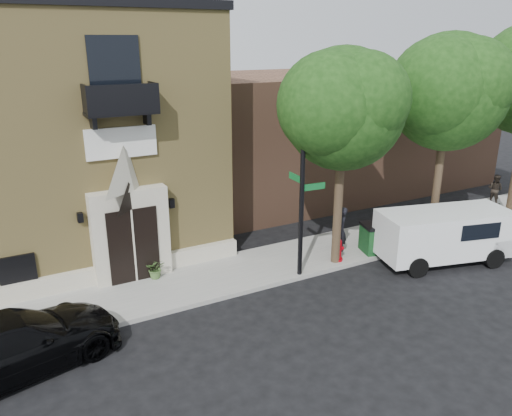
{
  "coord_description": "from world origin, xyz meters",
  "views": [
    {
      "loc": [
        -4.77,
        -13.18,
        8.08
      ],
      "look_at": [
        3.46,
        2.0,
        2.22
      ],
      "focal_mm": 35.0,
      "sensor_mm": 36.0,
      "label": 1
    }
  ],
  "objects": [
    {
      "name": "cargo_van",
      "position": [
        9.92,
        -1.29,
        1.13
      ],
      "size": [
        5.28,
        3.14,
        2.02
      ],
      "rotation": [
        0.0,
        0.0,
        -0.25
      ],
      "color": "white",
      "rests_on": "ground"
    },
    {
      "name": "pedestrian_far",
      "position": [
        17.3,
        2.24,
        0.91
      ],
      "size": [
        0.68,
        0.82,
        1.52
      ],
      "primitive_type": "imported",
      "rotation": [
        0.0,
        0.0,
        1.73
      ],
      "color": "black",
      "rests_on": "sidewalk"
    },
    {
      "name": "planter",
      "position": [
        -0.34,
        2.33,
        0.51
      ],
      "size": [
        0.79,
        0.73,
        0.73
      ],
      "primitive_type": "imported",
      "rotation": [
        0.0,
        0.0,
        -0.28
      ],
      "color": "#4C7136",
      "rests_on": "sidewalk"
    },
    {
      "name": "black_sedan",
      "position": [
        -5.05,
        -0.8,
        0.8
      ],
      "size": [
        5.88,
        3.53,
        1.59
      ],
      "primitive_type": "imported",
      "rotation": [
        0.0,
        0.0,
        1.82
      ],
      "color": "black",
      "rests_on": "ground"
    },
    {
      "name": "fire_hydrant",
      "position": [
        6.12,
        0.48,
        0.58
      ],
      "size": [
        0.5,
        0.4,
        0.88
      ],
      "color": "#9A000A",
      "rests_on": "sidewalk"
    },
    {
      "name": "street_tree_left",
      "position": [
        6.03,
        0.35,
        5.87
      ],
      "size": [
        4.97,
        4.38,
        7.77
      ],
      "color": "#38281C",
      "rests_on": "sidewalk"
    },
    {
      "name": "pedestrian_near",
      "position": [
        6.61,
        0.98,
        1.09
      ],
      "size": [
        0.81,
        0.79,
        1.88
      ],
      "primitive_type": "imported",
      "rotation": [
        0.0,
        0.0,
        3.87
      ],
      "color": "black",
      "rests_on": "sidewalk"
    },
    {
      "name": "ground",
      "position": [
        0.0,
        0.0,
        0.0
      ],
      "size": [
        120.0,
        120.0,
        0.0
      ],
      "primitive_type": "plane",
      "color": "black",
      "rests_on": "ground"
    },
    {
      "name": "neighbour_building",
      "position": [
        12.0,
        9.0,
        3.2
      ],
      "size": [
        18.0,
        8.0,
        6.4
      ],
      "primitive_type": "cube",
      "color": "brown",
      "rests_on": "ground"
    },
    {
      "name": "street_tree_mid",
      "position": [
        11.03,
        0.35,
        6.2
      ],
      "size": [
        5.21,
        4.64,
        8.25
      ],
      "color": "#38281C",
      "rests_on": "sidewalk"
    },
    {
      "name": "street_sign",
      "position": [
        4.26,
        0.22,
        3.24
      ],
      "size": [
        0.98,
        0.98,
        6.15
      ],
      "rotation": [
        0.0,
        0.0,
        -0.07
      ],
      "color": "black",
      "rests_on": "sidewalk"
    },
    {
      "name": "dumpster",
      "position": [
        8.29,
        0.38,
        0.73
      ],
      "size": [
        1.94,
        1.42,
        1.14
      ],
      "rotation": [
        0.0,
        0.0,
        -0.27
      ],
      "color": "#0F3819",
      "rests_on": "sidewalk"
    },
    {
      "name": "sidewalk",
      "position": [
        1.0,
        1.5,
        0.07
      ],
      "size": [
        42.0,
        3.0,
        0.15
      ],
      "primitive_type": "cube",
      "color": "gray",
      "rests_on": "ground"
    },
    {
      "name": "church",
      "position": [
        -2.99,
        7.95,
        4.63
      ],
      "size": [
        12.2,
        11.01,
        9.3
      ],
      "color": "tan",
      "rests_on": "ground"
    }
  ]
}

